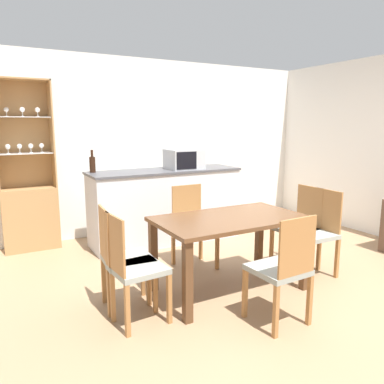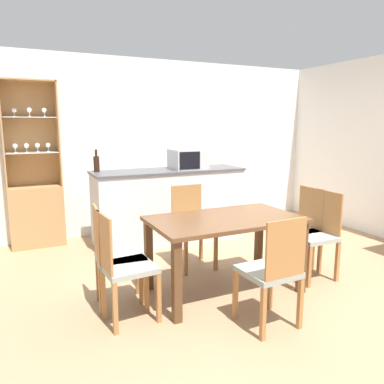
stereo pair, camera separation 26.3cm
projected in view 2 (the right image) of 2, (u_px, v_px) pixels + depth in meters
ground_plane at (264, 290)px, 3.68m from camera, size 18.00×18.00×0.00m
wall_back at (165, 146)px, 5.79m from camera, size 6.80×0.06×2.55m
kitchen_counter at (169, 205)px, 5.17m from camera, size 2.07×0.64×1.00m
display_cabinet at (36, 200)px, 4.94m from camera, size 0.67×0.33×2.15m
dining_table at (225, 228)px, 3.56m from camera, size 1.42×0.82×0.73m
dining_chair_side_left_near at (123, 266)px, 3.04m from camera, size 0.44×0.44×0.92m
dining_chair_side_left_far at (115, 257)px, 3.26m from camera, size 0.44×0.44×0.92m
dining_chair_side_right_near at (316, 235)px, 3.91m from camera, size 0.42×0.42×0.92m
dining_chair_side_right_far at (300, 229)px, 4.13m from camera, size 0.41×0.41×0.92m
dining_chair_head_far at (192, 226)px, 4.23m from camera, size 0.41×0.41×0.92m
dining_chair_head_near at (272, 271)px, 2.94m from camera, size 0.42×0.42×0.92m
microwave at (188, 159)px, 5.13m from camera, size 0.46×0.40×0.27m
wine_bottle at (97, 163)px, 4.82m from camera, size 0.08×0.08×0.29m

